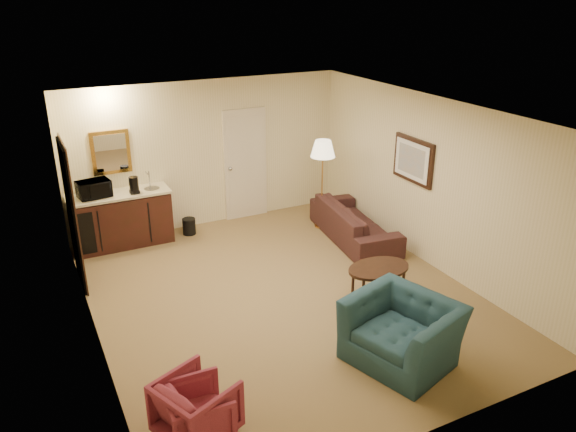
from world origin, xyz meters
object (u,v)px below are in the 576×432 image
at_px(coffee_table, 378,284).
at_px(waste_bin, 189,226).
at_px(microwave, 93,187).
at_px(sofa, 355,217).
at_px(rose_chair_far, 198,411).
at_px(teal_armchair, 403,322).
at_px(rose_chair_near, 196,405).
at_px(wetbar_cabinet, 121,219).
at_px(floor_lamp, 322,184).
at_px(coffee_maker, 134,185).

height_order(coffee_table, waste_bin, coffee_table).
bearing_deg(microwave, sofa, -30.92).
bearing_deg(rose_chair_far, teal_armchair, -85.53).
bearing_deg(rose_chair_near, microwave, -21.60).
xyz_separation_m(wetbar_cabinet, waste_bin, (1.12, -0.07, -0.32)).
xyz_separation_m(floor_lamp, waste_bin, (-2.24, 0.76, -0.67)).
distance_m(rose_chair_far, waste_bin, 4.90).
bearing_deg(rose_chair_near, coffee_maker, -29.18).
xyz_separation_m(wetbar_cabinet, floor_lamp, (3.36, -0.83, 0.35)).
bearing_deg(coffee_maker, microwave, 172.12).
height_order(rose_chair_far, waste_bin, rose_chair_far).
xyz_separation_m(wetbar_cabinet, rose_chair_near, (-0.25, -4.72, -0.12)).
height_order(teal_armchair, coffee_table, teal_armchair).
relative_size(rose_chair_far, waste_bin, 2.14).
xyz_separation_m(sofa, floor_lamp, (-0.24, 0.72, 0.40)).
distance_m(teal_armchair, floor_lamp, 4.00).
relative_size(sofa, waste_bin, 7.33).
bearing_deg(waste_bin, wetbar_cabinet, 176.43).
distance_m(teal_armchair, rose_chair_near, 2.49).
relative_size(rose_chair_near, floor_lamp, 0.42).
height_order(sofa, floor_lamp, floor_lamp).
distance_m(coffee_table, waste_bin, 3.74).
xyz_separation_m(coffee_table, floor_lamp, (0.59, 2.59, 0.55)).
bearing_deg(waste_bin, teal_armchair, -76.39).
distance_m(wetbar_cabinet, coffee_table, 4.41).
height_order(wetbar_cabinet, waste_bin, wetbar_cabinet).
bearing_deg(rose_chair_far, microwave, 3.34).
xyz_separation_m(waste_bin, coffee_maker, (-0.88, -0.05, 0.92)).
distance_m(sofa, rose_chair_far, 5.02).
bearing_deg(waste_bin, rose_chair_near, -106.43).
bearing_deg(rose_chair_near, sofa, -73.57).
bearing_deg(sofa, coffee_table, 163.38).
bearing_deg(coffee_table, rose_chair_near, -156.71).
relative_size(microwave, coffee_maker, 1.77).
relative_size(sofa, rose_chair_near, 3.07).
relative_size(wetbar_cabinet, floor_lamp, 1.01).
height_order(teal_armchair, rose_chair_near, teal_armchair).
bearing_deg(sofa, floor_lamp, 25.52).
xyz_separation_m(sofa, waste_bin, (-2.48, 1.48, -0.27)).
relative_size(floor_lamp, microwave, 3.25).
relative_size(teal_armchair, coffee_maker, 4.15).
bearing_deg(coffee_maker, teal_armchair, -64.29).
xyz_separation_m(rose_chair_near, waste_bin, (1.37, 4.65, -0.20)).
distance_m(sofa, microwave, 4.31).
relative_size(wetbar_cabinet, coffee_maker, 5.83).
height_order(sofa, rose_chair_near, sofa).
bearing_deg(microwave, coffee_maker, -19.72).
bearing_deg(coffee_maker, sofa, -20.99).
height_order(teal_armchair, floor_lamp, floor_lamp).
relative_size(rose_chair_near, coffee_table, 0.76).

